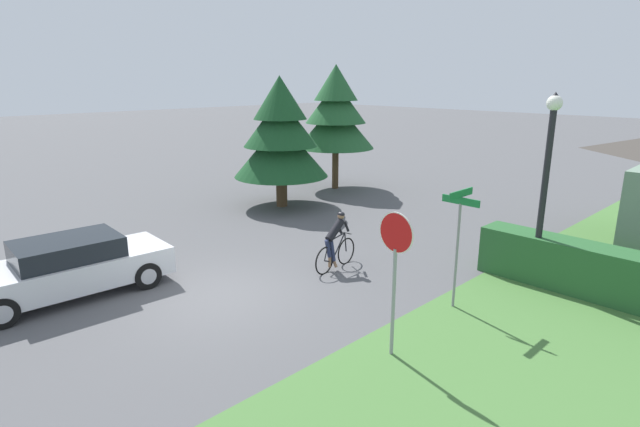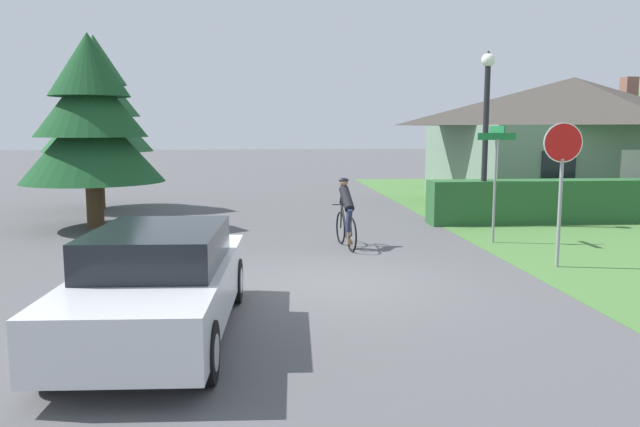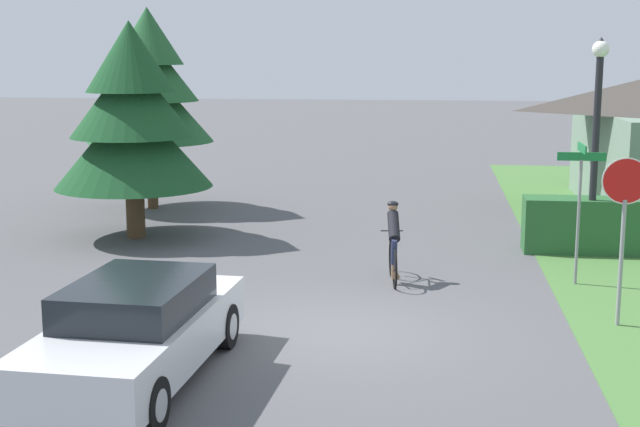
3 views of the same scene
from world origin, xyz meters
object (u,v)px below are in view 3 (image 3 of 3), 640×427
object	(u,v)px
cyclist	(393,244)
street_lamp	(597,120)
sedan_left_lane	(137,331)
conifer_tall_far	(149,85)
street_name_sign	(580,188)
stop_sign	(624,207)
conifer_tall_near	(132,117)

from	to	relation	value
cyclist	street_lamp	distance (m)	5.57
sedan_left_lane	conifer_tall_far	xyz separation A→B (m)	(-3.99, 13.21, 2.81)
conifer_tall_far	street_name_sign	bearing A→B (deg)	-33.96
stop_sign	street_name_sign	size ratio (longest dim) A/B	1.02
cyclist	street_lamp	bearing A→B (deg)	-62.54
street_lamp	conifer_tall_far	bearing A→B (deg)	158.18
street_name_sign	sedan_left_lane	bearing A→B (deg)	-138.19
cyclist	stop_sign	world-z (taller)	stop_sign
cyclist	conifer_tall_near	world-z (taller)	conifer_tall_near
sedan_left_lane	street_name_sign	world-z (taller)	street_name_sign
sedan_left_lane	street_name_sign	xyz separation A→B (m)	(6.71, 6.00, 1.18)
cyclist	sedan_left_lane	bearing A→B (deg)	144.06
sedan_left_lane	street_lamp	xyz separation A→B (m)	(7.42, 8.65, 2.27)
street_lamp	street_name_sign	xyz separation A→B (m)	(-0.71, -2.64, -1.09)
street_name_sign	conifer_tall_far	distance (m)	13.01
street_lamp	conifer_tall_far	world-z (taller)	conifer_tall_far
sedan_left_lane	conifer_tall_near	bearing A→B (deg)	21.93
stop_sign	conifer_tall_far	xyz separation A→B (m)	(-10.98, 9.84, 1.53)
stop_sign	street_name_sign	distance (m)	2.65
cyclist	stop_sign	size ratio (longest dim) A/B	0.62
sedan_left_lane	street_lamp	distance (m)	11.62
street_lamp	conifer_tall_near	world-z (taller)	conifer_tall_near
sedan_left_lane	conifer_tall_far	bearing A→B (deg)	19.91
street_lamp	conifer_tall_near	xyz separation A→B (m)	(-10.56, 0.57, -0.06)
cyclist	conifer_tall_near	bearing A→B (deg)	54.66
stop_sign	street_name_sign	world-z (taller)	stop_sign
stop_sign	conifer_tall_far	world-z (taller)	conifer_tall_far
street_name_sign	conifer_tall_near	xyz separation A→B (m)	(-9.86, 3.21, 1.03)
stop_sign	street_name_sign	bearing A→B (deg)	-81.78
stop_sign	conifer_tall_far	distance (m)	14.83
street_name_sign	conifer_tall_near	bearing A→B (deg)	161.96
conifer_tall_near	conifer_tall_far	world-z (taller)	conifer_tall_far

